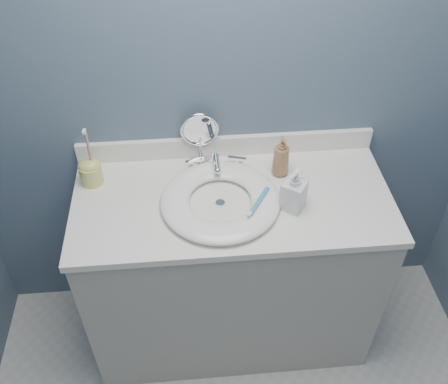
{
  "coord_description": "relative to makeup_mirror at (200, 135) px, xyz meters",
  "views": [
    {
      "loc": [
        -0.15,
        -0.39,
        2.2
      ],
      "look_at": [
        -0.04,
        0.94,
        0.94
      ],
      "focal_mm": 40.0,
      "sensor_mm": 36.0,
      "label": 1
    }
  ],
  "objects": [
    {
      "name": "basin",
      "position": [
        0.06,
        -0.27,
        -0.11
      ],
      "size": [
        0.45,
        0.45,
        0.04
      ],
      "primitive_type": null,
      "color": "white",
      "rests_on": "countertop"
    },
    {
      "name": "toothbrush_holder",
      "position": [
        -0.43,
        -0.1,
        -0.07
      ],
      "size": [
        0.09,
        0.09,
        0.25
      ],
      "rotation": [
        0.0,
        0.0,
        0.41
      ],
      "color": "#CCCD66",
      "rests_on": "countertop"
    },
    {
      "name": "soap_bottle_clear",
      "position": [
        0.32,
        -0.31,
        -0.04
      ],
      "size": [
        0.11,
        0.11,
        0.18
      ],
      "primitive_type": "imported",
      "rotation": [
        0.0,
        0.0,
        -0.62
      ],
      "color": "silver",
      "rests_on": "countertop"
    },
    {
      "name": "faucet",
      "position": [
        0.06,
        -0.07,
        -0.1
      ],
      "size": [
        0.25,
        0.13,
        0.07
      ],
      "color": "silver",
      "rests_on": "countertop"
    },
    {
      "name": "drain",
      "position": [
        0.06,
        -0.27,
        -0.12
      ],
      "size": [
        0.04,
        0.04,
        0.01
      ],
      "primitive_type": "cylinder",
      "color": "silver",
      "rests_on": "countertop"
    },
    {
      "name": "backsplash",
      "position": [
        0.11,
        0.02,
        -0.08
      ],
      "size": [
        1.22,
        0.02,
        0.09
      ],
      "primitive_type": "cube",
      "color": "white",
      "rests_on": "countertop"
    },
    {
      "name": "toothbrush_lying",
      "position": [
        0.19,
        -0.32,
        -0.08
      ],
      "size": [
        0.1,
        0.15,
        0.02
      ],
      "rotation": [
        0.0,
        0.0,
        1.01
      ],
      "color": "#3586BF",
      "rests_on": "basin"
    },
    {
      "name": "countertop",
      "position": [
        0.11,
        -0.24,
        -0.14
      ],
      "size": [
        1.22,
        0.57,
        0.03
      ],
      "primitive_type": "cube",
      "color": "white",
      "rests_on": "vanity_cabinet"
    },
    {
      "name": "makeup_mirror",
      "position": [
        0.0,
        0.0,
        0.0
      ],
      "size": [
        0.15,
        0.09,
        0.23
      ],
      "rotation": [
        0.0,
        0.0,
        0.04
      ],
      "color": "silver",
      "rests_on": "countertop"
    },
    {
      "name": "soap_bottle_amber",
      "position": [
        0.31,
        -0.12,
        -0.04
      ],
      "size": [
        0.08,
        0.08,
        0.18
      ],
      "primitive_type": "imported",
      "rotation": [
        0.0,
        0.0,
        0.16
      ],
      "color": "olive",
      "rests_on": "countertop"
    },
    {
      "name": "vanity_cabinet",
      "position": [
        0.11,
        -0.24,
        -0.58
      ],
      "size": [
        1.2,
        0.55,
        0.85
      ],
      "primitive_type": "cube",
      "color": "#AAA59B",
      "rests_on": "ground"
    },
    {
      "name": "back_wall",
      "position": [
        0.11,
        0.04,
        0.2
      ],
      "size": [
        2.2,
        0.02,
        2.4
      ],
      "primitive_type": "cube",
      "color": "slate",
      "rests_on": "ground"
    }
  ]
}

